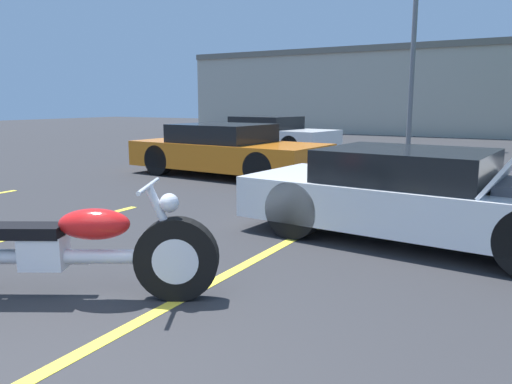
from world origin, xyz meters
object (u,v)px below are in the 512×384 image
Objects in this scene: motorcycle at (61,251)px; parked_car_left_row at (270,135)px; parked_car_mid_row at (227,151)px; show_car_hood_open at (421,195)px; light_pole at (416,38)px.

parked_car_left_row reaches higher than motorcycle.
parked_car_left_row is at bearing 111.20° from parked_car_mid_row.
motorcycle is at bearing -61.61° from parked_car_left_row.
show_car_hood_open is 6.01m from parked_car_mid_row.
show_car_hood_open reaches higher than parked_car_mid_row.
parked_car_mid_row is (-1.85, -9.57, -3.35)m from light_pole.
parked_car_mid_row is (-4.97, 3.38, 0.01)m from show_car_hood_open.
light_pole reaches higher than motorcycle.
show_car_hood_open is at bearing 27.10° from motorcycle.
parked_car_left_row is (-4.36, 11.66, 0.15)m from motorcycle.
light_pole is 2.99× the size of motorcycle.
parked_car_mid_row is at bearing 82.81° from motorcycle.
motorcycle is (0.91, -16.30, -3.50)m from light_pole.
parked_car_left_row reaches higher than parked_car_mid_row.
parked_car_left_row is 1.00× the size of parked_car_mid_row.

